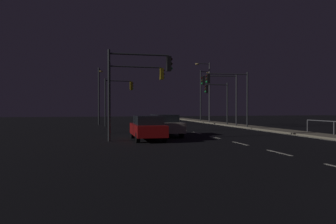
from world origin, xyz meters
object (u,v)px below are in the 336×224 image
at_px(traffic_light_far_center, 118,93).
at_px(traffic_light_far_right, 217,95).
at_px(traffic_light_mid_left, 222,89).
at_px(traffic_light_overhead_east, 134,84).
at_px(street_lamp_median, 207,87).
at_px(car, 148,127).
at_px(traffic_light_mid_right, 137,77).
at_px(street_lamp_corner, 99,90).
at_px(traffic_light_far_left, 230,88).
at_px(street_lamp_across_street, 202,91).
at_px(car_oncoming, 165,125).

bearing_deg(traffic_light_far_center, traffic_light_far_right, -5.27).
relative_size(traffic_light_mid_left, traffic_light_overhead_east, 0.99).
bearing_deg(traffic_light_far_center, street_lamp_median, 21.80).
height_order(car, street_lamp_median, street_lamp_median).
relative_size(traffic_light_mid_right, street_lamp_median, 0.71).
bearing_deg(street_lamp_corner, traffic_light_far_left, -39.13).
distance_m(traffic_light_far_left, street_lamp_median, 11.24).
height_order(car, traffic_light_far_right, traffic_light_far_right).
bearing_deg(traffic_light_overhead_east, traffic_light_mid_left, 30.42).
bearing_deg(street_lamp_across_street, street_lamp_median, -102.37).
xyz_separation_m(car, street_lamp_across_street, (13.03, 26.78, 3.89)).
relative_size(car_oncoming, traffic_light_overhead_east, 0.78).
distance_m(traffic_light_far_right, street_lamp_median, 6.27).
bearing_deg(street_lamp_across_street, traffic_light_mid_left, -101.08).
relative_size(car, street_lamp_corner, 0.64).
bearing_deg(street_lamp_corner, traffic_light_far_right, -21.43).
bearing_deg(street_lamp_across_street, street_lamp_corner, -157.39).
bearing_deg(traffic_light_far_right, car, -125.70).
distance_m(car, traffic_light_mid_right, 3.26).
relative_size(traffic_light_far_left, traffic_light_far_right, 1.15).
bearing_deg(traffic_light_far_right, traffic_light_mid_left, -102.59).
xyz_separation_m(traffic_light_mid_left, traffic_light_mid_right, (-10.92, -12.49, -0.10)).
bearing_deg(traffic_light_mid_left, car_oncoming, -131.77).
bearing_deg(car, traffic_light_overhead_east, 90.84).
relative_size(traffic_light_far_right, street_lamp_median, 0.61).
height_order(car_oncoming, traffic_light_far_left, traffic_light_far_left).
distance_m(car_oncoming, traffic_light_far_left, 11.33).
relative_size(traffic_light_overhead_east, street_lamp_across_street, 0.75).
height_order(traffic_light_overhead_east, street_lamp_across_street, street_lamp_across_street).
relative_size(traffic_light_mid_right, traffic_light_far_right, 1.16).
distance_m(traffic_light_overhead_east, street_lamp_across_street, 24.30).
relative_size(traffic_light_far_right, street_lamp_across_street, 0.64).
xyz_separation_m(traffic_light_far_right, traffic_light_far_center, (-11.46, 1.06, 0.18)).
bearing_deg(traffic_light_mid_left, street_lamp_across_street, 78.92).
height_order(traffic_light_far_left, street_lamp_across_street, street_lamp_across_street).
bearing_deg(traffic_light_overhead_east, traffic_light_far_right, 38.62).
relative_size(traffic_light_mid_left, traffic_light_far_center, 1.06).
height_order(car, traffic_light_far_left, traffic_light_far_left).
distance_m(traffic_light_overhead_east, traffic_light_mid_right, 6.47).
relative_size(car, traffic_light_overhead_east, 0.77).
distance_m(car, street_lamp_across_street, 30.03).
relative_size(traffic_light_overhead_east, street_lamp_median, 0.71).
relative_size(car_oncoming, street_lamp_across_street, 0.58).
relative_size(traffic_light_mid_left, traffic_light_far_right, 1.15).
height_order(traffic_light_mid_left, street_lamp_median, street_lamp_median).
height_order(traffic_light_far_center, street_lamp_corner, street_lamp_corner).
relative_size(traffic_light_far_left, traffic_light_far_center, 1.05).
bearing_deg(traffic_light_far_left, traffic_light_far_right, 81.98).
bearing_deg(traffic_light_mid_left, car, -129.51).
bearing_deg(car, traffic_light_far_left, 44.68).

